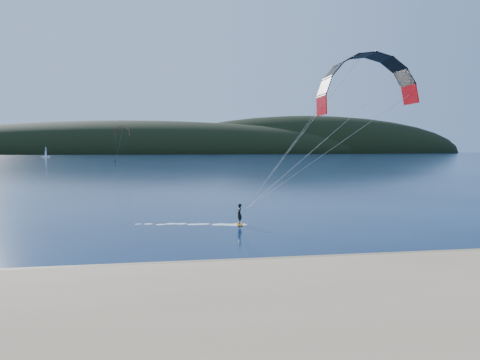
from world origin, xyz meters
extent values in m
plane|color=#071335|center=(0.00, 0.00, 0.00)|extent=(1800.00, 1800.00, 0.00)
cube|color=olive|center=(0.00, 4.50, 0.05)|extent=(220.00, 2.50, 0.10)
ellipsoid|color=black|center=(-50.00, 720.00, 0.00)|extent=(840.00, 280.00, 110.00)
ellipsoid|color=black|center=(260.00, 760.00, 0.00)|extent=(600.00, 240.00, 140.00)
cube|color=#C37B16|center=(2.94, 18.64, 0.06)|extent=(0.61, 1.63, 0.09)
imported|color=black|center=(2.94, 18.64, 1.08)|extent=(0.51, 0.75, 1.97)
cylinder|color=gray|center=(8.12, 15.47, 6.31)|extent=(0.02, 0.02, 14.86)
cube|color=#C37B16|center=(-31.29, 199.69, 0.05)|extent=(1.43, 1.32, 0.08)
imported|color=black|center=(-31.29, 199.69, 0.99)|extent=(1.12, 1.10, 1.82)
cylinder|color=gray|center=(-29.13, 197.62, 8.19)|extent=(0.02, 0.02, 14.65)
cube|color=white|center=(-117.18, 392.01, 0.44)|extent=(7.29, 3.44, 1.23)
cylinder|color=white|center=(-117.18, 392.01, 5.25)|extent=(0.18, 0.18, 9.63)
cube|color=white|center=(-117.13, 393.23, 5.25)|extent=(0.44, 2.25, 7.00)
cube|color=white|center=(-117.13, 390.61, 3.50)|extent=(0.35, 1.73, 4.38)
camera|label=1|loc=(-3.51, -21.62, 7.32)|focal=31.84mm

